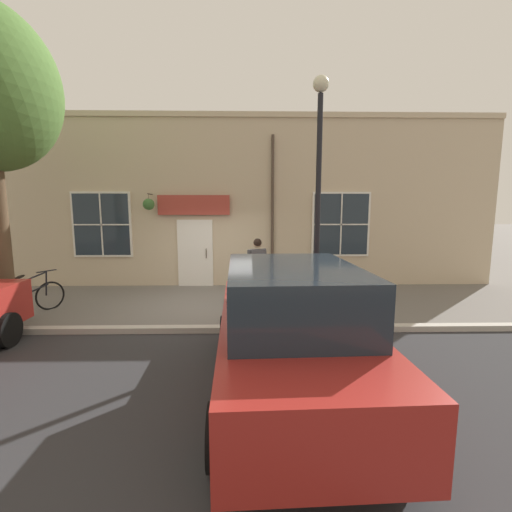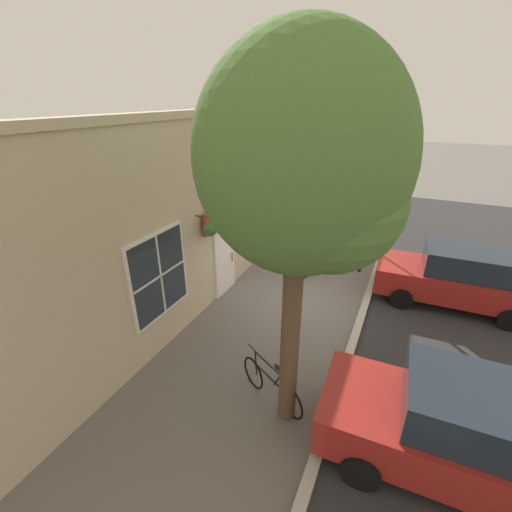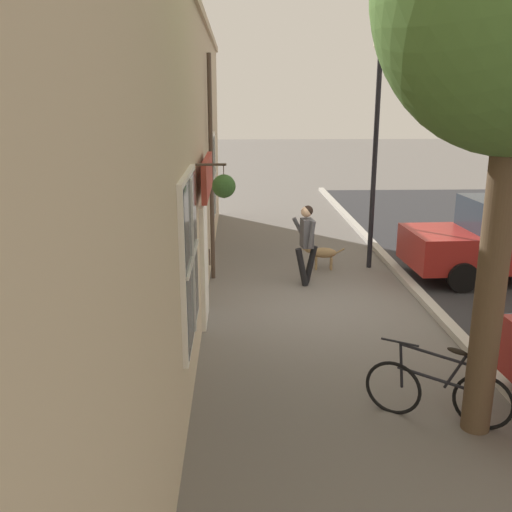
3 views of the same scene
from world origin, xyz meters
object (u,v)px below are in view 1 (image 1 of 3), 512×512
(dog_on_leash, at_px, (303,292))
(street_lamp, at_px, (319,167))
(pedestrian_walking, at_px, (257,264))
(leaning_bicycle, at_px, (30,299))
(parked_car_mid_block, at_px, (290,329))

(dog_on_leash, xyz_separation_m, street_lamp, (1.14, 0.10, 2.89))
(dog_on_leash, bearing_deg, street_lamp, 4.84)
(pedestrian_walking, distance_m, street_lamp, 3.03)
(pedestrian_walking, bearing_deg, dog_on_leash, 66.61)
(pedestrian_walking, height_order, street_lamp, street_lamp)
(dog_on_leash, xyz_separation_m, leaning_bicycle, (0.48, -6.38, -0.01))
(pedestrian_walking, xyz_separation_m, leaning_bicycle, (0.96, -5.27, -0.63))
(leaning_bicycle, xyz_separation_m, street_lamp, (0.66, 6.48, 2.90))
(parked_car_mid_block, bearing_deg, pedestrian_walking, -175.96)
(leaning_bicycle, height_order, parked_car_mid_block, parked_car_mid_block)
(dog_on_leash, distance_m, street_lamp, 3.11)
(parked_car_mid_block, bearing_deg, dog_on_leash, 168.59)
(leaning_bicycle, bearing_deg, street_lamp, 84.18)
(dog_on_leash, distance_m, leaning_bicycle, 6.40)
(street_lamp, bearing_deg, dog_on_leash, -175.16)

